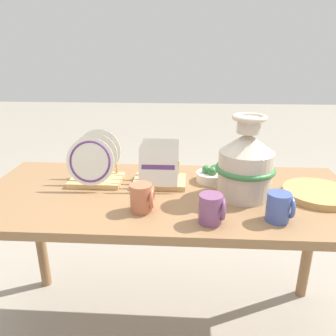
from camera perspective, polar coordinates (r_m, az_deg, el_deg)
The scene contains 10 objects.
ground_plane at distance 1.82m, azimuth 0.00°, elevation -26.22°, with size 14.00×14.00×0.00m, color gray.
display_table at distance 1.42m, azimuth 0.00°, elevation -7.55°, with size 1.58×0.69×0.75m.
ceramic_vase at distance 1.34m, azimuth 13.37°, elevation 0.82°, with size 0.24×0.24×0.33m.
dish_rack_round_plates at distance 1.48m, azimuth -12.62°, elevation 0.17°, with size 0.23×0.21×0.22m.
dish_rack_square_plates at distance 1.44m, azimuth -1.47°, elevation -0.71°, with size 0.23×0.19×0.18m.
wicker_charger_stack at distance 1.48m, azimuth 24.69°, elevation -4.00°, with size 0.28×0.28×0.03m.
mug_cobalt_glaze at distance 1.21m, azimuth 18.87°, elevation -6.44°, with size 0.09×0.08×0.10m.
mug_plum_glaze at distance 1.14m, azimuth 7.66°, elevation -7.05°, with size 0.09×0.08×0.10m.
mug_terracotta_glaze at distance 1.22m, azimuth -4.47°, elevation -5.17°, with size 0.09×0.08×0.10m.
fruit_bowl at distance 1.50m, azimuth 7.50°, elevation -1.24°, with size 0.13×0.13×0.08m.
Camera 1 is at (0.07, -1.25, 1.32)m, focal length 35.00 mm.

